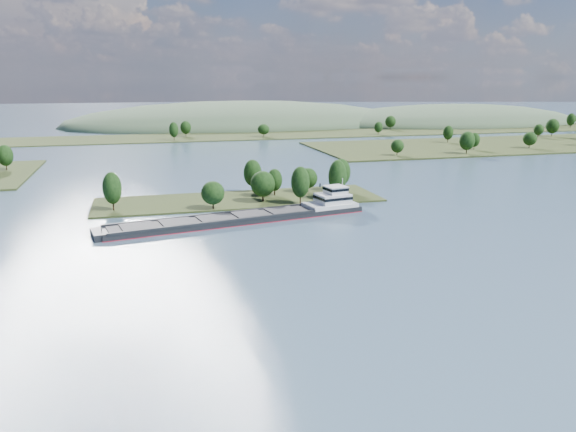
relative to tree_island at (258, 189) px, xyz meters
name	(u,v)px	position (x,y,z in m)	size (l,w,h in m)	color
ground	(282,249)	(-6.34, -58.75, -3.98)	(1800.00, 1800.00, 0.00)	#3D566A
tree_island	(258,189)	(0.00, 0.00, 0.00)	(100.00, 32.41, 15.31)	#253015
right_bank	(554,142)	(225.22, 120.87, -2.99)	(320.00, 90.00, 15.28)	#253015
back_shoreline	(195,137)	(0.85, 221.05, -3.38)	(900.00, 60.00, 14.46)	#253015
hill_east	(453,123)	(253.66, 291.25, -3.98)	(260.00, 140.00, 36.00)	#394E36
hill_west	(242,125)	(53.66, 321.25, -3.98)	(320.00, 160.00, 44.00)	#394E36
cargo_barge	(255,215)	(-6.70, -27.52, -2.56)	(83.66, 25.12, 11.26)	black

